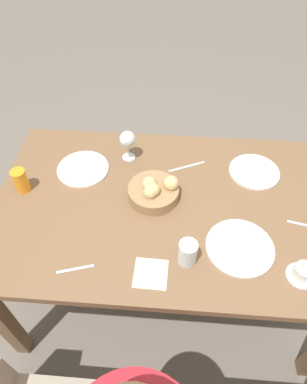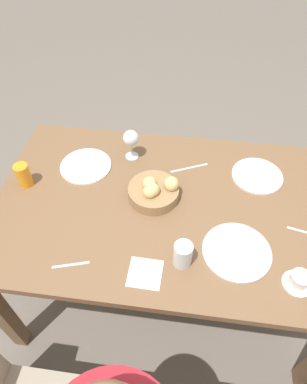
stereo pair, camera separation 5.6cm
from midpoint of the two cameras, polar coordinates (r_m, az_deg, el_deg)
name	(u,v)px [view 2 (the right image)]	position (r m, az deg, el deg)	size (l,w,h in m)	color
ground_plane	(165,284)	(2.12, 2.73, -15.03)	(10.00, 10.00, 0.00)	#6B6056
dining_table	(169,217)	(1.56, 3.60, -4.21)	(1.54, 0.94, 0.75)	brown
bread_basket	(154,191)	(1.48, 1.22, 0.16)	(0.22, 0.22, 0.11)	#99754C
plate_near_left	(257,176)	(1.67, 17.82, 2.58)	(0.23, 0.23, 0.01)	white
plate_near_right	(86,166)	(1.67, -10.27, 4.27)	(0.24, 0.24, 0.01)	white
plate_far_center	(237,251)	(1.39, 14.85, -9.58)	(0.27, 0.27, 0.01)	white
juice_glass	(24,175)	(1.62, -19.91, 2.65)	(0.06, 0.06, 0.11)	orange
water_tumbler	(183,254)	(1.29, 6.17, -10.33)	(0.07, 0.07, 0.11)	silver
wine_glass	(131,139)	(1.62, -2.78, 8.80)	(0.08, 0.08, 0.16)	silver
coffee_cup	(299,280)	(1.37, 24.19, -13.33)	(0.11, 0.11, 0.06)	white
fork_silver	(189,168)	(1.65, 6.95, 3.97)	(0.18, 0.09, 0.00)	#B7B7BC
spoon_coffee	(71,265)	(1.35, -12.43, -11.81)	(0.14, 0.05, 0.00)	#B7B7BC
napkin	(145,273)	(1.30, -0.14, -13.44)	(0.13, 0.13, 0.00)	silver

